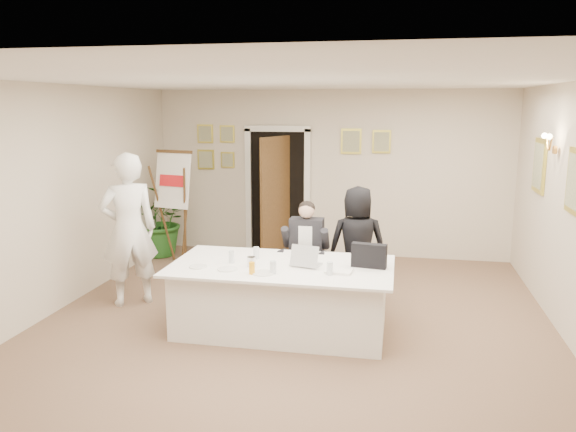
# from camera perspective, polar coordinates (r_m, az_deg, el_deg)

# --- Properties ---
(floor) EXTENTS (7.00, 7.00, 0.00)m
(floor) POSITION_cam_1_polar(r_m,az_deg,el_deg) (6.56, 0.27, -11.56)
(floor) COLOR brown
(floor) RESTS_ON ground
(ceiling) EXTENTS (6.00, 7.00, 0.02)m
(ceiling) POSITION_cam_1_polar(r_m,az_deg,el_deg) (6.06, 0.29, 13.67)
(ceiling) COLOR white
(ceiling) RESTS_ON wall_back
(wall_back) EXTENTS (6.00, 0.10, 2.80)m
(wall_back) POSITION_cam_1_polar(r_m,az_deg,el_deg) (9.58, 4.28, 4.33)
(wall_back) COLOR beige
(wall_back) RESTS_ON floor
(wall_front) EXTENTS (6.00, 0.10, 2.80)m
(wall_front) POSITION_cam_1_polar(r_m,az_deg,el_deg) (2.93, -13.18, -11.95)
(wall_front) COLOR beige
(wall_front) RESTS_ON floor
(wall_left) EXTENTS (0.10, 7.00, 2.80)m
(wall_left) POSITION_cam_1_polar(r_m,az_deg,el_deg) (7.34, -23.40, 1.34)
(wall_left) COLOR beige
(wall_left) RESTS_ON floor
(doorway) EXTENTS (1.14, 0.86, 2.20)m
(doorway) POSITION_cam_1_polar(r_m,az_deg,el_deg) (9.60, -1.12, 2.22)
(doorway) COLOR black
(doorway) RESTS_ON floor
(pictures_back_wall) EXTENTS (3.40, 0.06, 0.80)m
(pictures_back_wall) POSITION_cam_1_polar(r_m,az_deg,el_deg) (9.64, -0.46, 7.09)
(pictures_back_wall) COLOR #D4C948
(pictures_back_wall) RESTS_ON wall_back
(pictures_right_wall) EXTENTS (0.06, 2.20, 0.80)m
(pictures_right_wall) POSITION_cam_1_polar(r_m,az_deg,el_deg) (7.41, 25.45, 4.00)
(pictures_right_wall) COLOR #D4C948
(pictures_right_wall) RESTS_ON wall_right
(wall_sconce) EXTENTS (0.20, 0.30, 0.24)m
(wall_sconce) POSITION_cam_1_polar(r_m,az_deg,el_deg) (7.37, 25.15, 6.73)
(wall_sconce) COLOR gold
(wall_sconce) RESTS_ON wall_right
(conference_table) EXTENTS (2.49, 1.34, 0.78)m
(conference_table) POSITION_cam_1_polar(r_m,az_deg,el_deg) (6.45, -0.65, -8.23)
(conference_table) COLOR white
(conference_table) RESTS_ON floor
(seated_man) EXTENTS (0.59, 0.63, 1.36)m
(seated_man) POSITION_cam_1_polar(r_m,az_deg,el_deg) (7.22, 1.84, -3.72)
(seated_man) COLOR black
(seated_man) RESTS_ON floor
(flip_chart) EXTENTS (0.65, 0.46, 1.80)m
(flip_chart) POSITION_cam_1_polar(r_m,az_deg,el_deg) (9.29, -11.17, 0.39)
(flip_chart) COLOR #3C2813
(flip_chart) RESTS_ON floor
(standing_man) EXTENTS (0.85, 0.81, 1.96)m
(standing_man) POSITION_cam_1_polar(r_m,az_deg,el_deg) (7.43, -15.87, -1.34)
(standing_man) COLOR white
(standing_man) RESTS_ON floor
(standing_woman) EXTENTS (0.82, 0.61, 1.53)m
(standing_woman) POSITION_cam_1_polar(r_m,az_deg,el_deg) (7.33, 7.06, -2.89)
(standing_woman) COLOR black
(standing_woman) RESTS_ON floor
(potted_palm) EXTENTS (1.28, 1.16, 1.24)m
(potted_palm) POSITION_cam_1_polar(r_m,az_deg,el_deg) (9.81, -12.74, -0.36)
(potted_palm) COLOR #20561C
(potted_palm) RESTS_ON floor
(laptop) EXTENTS (0.39, 0.41, 0.28)m
(laptop) POSITION_cam_1_polar(r_m,az_deg,el_deg) (6.28, 1.84, -3.81)
(laptop) COLOR #B7BABC
(laptop) RESTS_ON conference_table
(laptop_bag) EXTENTS (0.40, 0.16, 0.27)m
(laptop_bag) POSITION_cam_1_polar(r_m,az_deg,el_deg) (6.26, 8.24, -4.00)
(laptop_bag) COLOR black
(laptop_bag) RESTS_ON conference_table
(paper_stack) EXTENTS (0.30, 0.22, 0.03)m
(paper_stack) POSITION_cam_1_polar(r_m,az_deg,el_deg) (6.06, 5.16, -5.62)
(paper_stack) COLOR white
(paper_stack) RESTS_ON conference_table
(plate_left) EXTENTS (0.20, 0.20, 0.01)m
(plate_left) POSITION_cam_1_polar(r_m,az_deg,el_deg) (6.31, -9.13, -5.10)
(plate_left) COLOR white
(plate_left) RESTS_ON conference_table
(plate_mid) EXTENTS (0.28, 0.28, 0.01)m
(plate_mid) POSITION_cam_1_polar(r_m,az_deg,el_deg) (6.18, -6.17, -5.39)
(plate_mid) COLOR white
(plate_mid) RESTS_ON conference_table
(plate_near) EXTENTS (0.24, 0.24, 0.01)m
(plate_near) POSITION_cam_1_polar(r_m,az_deg,el_deg) (6.01, -2.54, -5.81)
(plate_near) COLOR white
(plate_near) RESTS_ON conference_table
(glass_a) EXTENTS (0.07, 0.07, 0.14)m
(glass_a) POSITION_cam_1_polar(r_m,az_deg,el_deg) (6.42, -5.76, -4.15)
(glass_a) COLOR silver
(glass_a) RESTS_ON conference_table
(glass_b) EXTENTS (0.08, 0.08, 0.14)m
(glass_b) POSITION_cam_1_polar(r_m,az_deg,el_deg) (5.98, -1.53, -5.24)
(glass_b) COLOR silver
(glass_b) RESTS_ON conference_table
(glass_c) EXTENTS (0.08, 0.08, 0.14)m
(glass_c) POSITION_cam_1_polar(r_m,az_deg,el_deg) (5.96, 4.26, -5.34)
(glass_c) COLOR silver
(glass_c) RESTS_ON conference_table
(glass_d) EXTENTS (0.08, 0.08, 0.14)m
(glass_d) POSITION_cam_1_polar(r_m,az_deg,el_deg) (6.57, -3.25, -3.76)
(glass_d) COLOR silver
(glass_d) RESTS_ON conference_table
(oj_glass) EXTENTS (0.07, 0.07, 0.13)m
(oj_glass) POSITION_cam_1_polar(r_m,az_deg,el_deg) (5.99, -3.69, -5.31)
(oj_glass) COLOR orange
(oj_glass) RESTS_ON conference_table
(steel_jug) EXTENTS (0.11, 0.11, 0.11)m
(steel_jug) POSITION_cam_1_polar(r_m,az_deg,el_deg) (6.27, -3.74, -4.65)
(steel_jug) COLOR silver
(steel_jug) RESTS_ON conference_table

